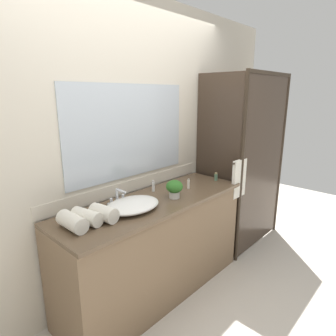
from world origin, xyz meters
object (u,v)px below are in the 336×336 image
object	(u,v)px
amenity_bottle_lotion	(188,184)
amenity_bottle_body_wash	(216,177)
amenity_bottle_conditioner	(153,186)
potted_plant	(174,188)
rolled_towel_far_edge	(104,213)
faucet	(118,198)
rolled_towel_near_edge	(72,222)
sink_basin	(133,205)
rolled_towel_middle	(87,217)

from	to	relation	value
amenity_bottle_lotion	amenity_bottle_body_wash	bearing A→B (deg)	-6.27
amenity_bottle_conditioner	amenity_bottle_body_wash	world-z (taller)	amenity_bottle_conditioner
potted_plant	amenity_bottle_lotion	xyz separation A→B (m)	(0.28, 0.07, -0.04)
amenity_bottle_body_wash	rolled_towel_far_edge	size ratio (longest dim) A/B	0.40
amenity_bottle_body_wash	faucet	bearing A→B (deg)	168.20
potted_plant	amenity_bottle_body_wash	world-z (taller)	potted_plant
rolled_towel_near_edge	sink_basin	bearing A→B (deg)	-3.78
sink_basin	rolled_towel_near_edge	world-z (taller)	rolled_towel_near_edge
faucet	potted_plant	xyz separation A→B (m)	(0.41, -0.25, 0.05)
sink_basin	amenity_bottle_conditioner	bearing A→B (deg)	25.11
rolled_towel_near_edge	faucet	bearing A→B (deg)	17.47
amenity_bottle_body_wash	rolled_towel_middle	xyz separation A→B (m)	(-1.47, 0.08, 0.01)
potted_plant	rolled_towel_middle	size ratio (longest dim) A/B	0.70
faucet	amenity_bottle_body_wash	bearing A→B (deg)	-11.80
sink_basin	rolled_towel_near_edge	bearing A→B (deg)	176.22
sink_basin	amenity_bottle_lotion	xyz separation A→B (m)	(0.69, 0.00, 0.01)
sink_basin	rolled_towel_middle	size ratio (longest dim) A/B	1.99
faucet	rolled_towel_middle	bearing A→B (deg)	-158.36
sink_basin	faucet	distance (m)	0.19
sink_basin	potted_plant	xyz separation A→B (m)	(0.41, -0.07, 0.05)
amenity_bottle_lotion	rolled_towel_middle	size ratio (longest dim) A/B	0.42
sink_basin	amenity_bottle_body_wash	bearing A→B (deg)	-2.13
potted_plant	amenity_bottle_body_wash	xyz separation A→B (m)	(0.68, 0.03, -0.05)
amenity_bottle_lotion	rolled_towel_far_edge	size ratio (longest dim) A/B	0.47
faucet	amenity_bottle_conditioner	bearing A→B (deg)	0.72
sink_basin	rolled_towel_far_edge	xyz separation A→B (m)	(-0.27, -0.01, 0.02)
amenity_bottle_body_wash	amenity_bottle_lotion	world-z (taller)	amenity_bottle_lotion
rolled_towel_near_edge	rolled_towel_middle	xyz separation A→B (m)	(0.11, 0.00, -0.00)
amenity_bottle_conditioner	rolled_towel_near_edge	xyz separation A→B (m)	(-0.90, -0.16, 0.01)
amenity_bottle_body_wash	rolled_towel_middle	bearing A→B (deg)	177.02
amenity_bottle_body_wash	amenity_bottle_conditioner	bearing A→B (deg)	161.07
rolled_towel_near_edge	rolled_towel_middle	distance (m)	0.11
faucet	amenity_bottle_lotion	world-z (taller)	faucet
amenity_bottle_body_wash	amenity_bottle_lotion	xyz separation A→B (m)	(-0.40, 0.04, 0.01)
amenity_bottle_body_wash	rolled_towel_near_edge	size ratio (longest dim) A/B	0.35
amenity_bottle_lotion	faucet	bearing A→B (deg)	165.09
faucet	amenity_bottle_lotion	distance (m)	0.71
faucet	rolled_towel_near_edge	world-z (taller)	faucet
potted_plant	rolled_towel_near_edge	xyz separation A→B (m)	(-0.90, 0.10, -0.04)
potted_plant	amenity_bottle_body_wash	bearing A→B (deg)	2.22
faucet	potted_plant	bearing A→B (deg)	-31.68
amenity_bottle_conditioner	rolled_towel_near_edge	distance (m)	0.91
rolled_towel_near_edge	potted_plant	bearing A→B (deg)	-6.27
amenity_bottle_conditioner	amenity_bottle_lotion	distance (m)	0.34
rolled_towel_near_edge	amenity_bottle_body_wash	bearing A→B (deg)	-2.64
faucet	rolled_towel_middle	distance (m)	0.41
rolled_towel_near_edge	amenity_bottle_conditioner	bearing A→B (deg)	10.05
amenity_bottle_lotion	rolled_towel_near_edge	size ratio (longest dim) A/B	0.40
rolled_towel_far_edge	sink_basin	bearing A→B (deg)	1.17
rolled_towel_middle	rolled_towel_near_edge	bearing A→B (deg)	-178.19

